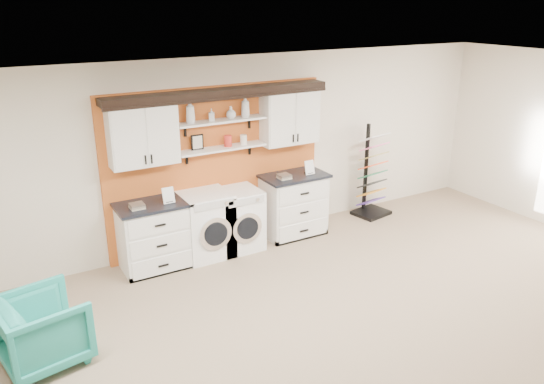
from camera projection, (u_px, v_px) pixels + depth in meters
ceiling at (425, 102)px, 4.05m from camera, size 10.00×10.00×0.00m
wall_back at (216, 154)px, 7.79m from camera, size 10.00×0.00×10.00m
accent_panel at (218, 167)px, 7.83m from camera, size 3.40×0.07×2.40m
upper_cabinet_left at (143, 134)px, 6.93m from camera, size 0.90×0.35×0.84m
upper_cabinet_right at (289, 116)px, 7.99m from camera, size 0.90×0.35×0.84m
shelf_lower at (222, 148)px, 7.58m from camera, size 1.32×0.28×0.03m
shelf_upper at (221, 121)px, 7.45m from camera, size 1.32×0.28×0.03m
crown_molding at (220, 92)px, 7.32m from camera, size 3.30×0.41×0.13m
picture_frame at (197, 142)px, 7.42m from camera, size 0.18×0.02×0.22m
canister_red at (228, 141)px, 7.60m from camera, size 0.11×0.11×0.16m
canister_cream at (243, 140)px, 7.72m from camera, size 0.10×0.10×0.14m
base_cabinet_left at (154, 236)px, 7.29m from camera, size 0.98×0.66×0.96m
base_cabinet_right at (294, 205)px, 8.34m from camera, size 1.02×0.66×0.99m
washer at (206, 224)px, 7.64m from camera, size 0.69×0.71×0.96m
dryer at (237, 219)px, 7.88m from camera, size 0.66×0.71×0.92m
sample_rack at (372, 186)px, 9.11m from camera, size 0.65×0.57×1.58m
armchair at (43, 330)px, 5.40m from camera, size 0.95×0.93×0.74m
soap_bottle_a at (190, 111)px, 7.18m from camera, size 0.17×0.17×0.33m
soap_bottle_b at (212, 115)px, 7.35m from camera, size 0.10×0.10×0.17m
soap_bottle_c at (231, 112)px, 7.49m from camera, size 0.19×0.19×0.18m
soap_bottle_d at (245, 106)px, 7.57m from camera, size 0.17×0.17×0.31m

